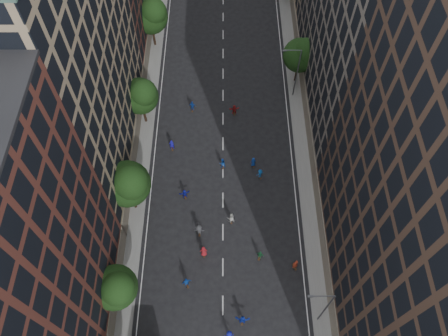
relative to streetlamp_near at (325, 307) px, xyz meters
name	(u,v)px	position (x,y,z in m)	size (l,w,h in m)	color
ground	(223,121)	(-10.37, 28.00, -5.17)	(240.00, 240.00, 0.00)	black
sidewalk_left	(146,83)	(-22.37, 35.50, -5.09)	(4.00, 105.00, 0.15)	slate
sidewalk_right	(300,83)	(1.63, 35.50, -5.09)	(4.00, 105.00, 0.15)	slate
bldg_left_b	(45,59)	(-29.37, 23.00, 11.83)	(14.00, 26.00, 34.00)	#957F61
bldg_right_b	(383,8)	(8.63, 32.00, 11.33)	(14.00, 28.00, 33.00)	#60584F
tree_left_1	(116,288)	(-21.39, 1.86, 0.38)	(4.80, 4.80, 8.21)	black
tree_left_2	(128,183)	(-21.36, 13.83, 1.19)	(5.60, 5.60, 9.45)	black
tree_left_3	(141,95)	(-21.38, 27.85, 0.65)	(5.00, 5.00, 8.58)	black
tree_left_4	(151,15)	(-21.37, 43.84, 0.93)	(5.40, 5.40, 9.08)	black
tree_right_a	(302,54)	(1.02, 35.85, 0.46)	(5.00, 5.00, 8.39)	black
streetlamp_near	(325,307)	(0.00, 0.00, 0.00)	(2.64, 0.22, 9.06)	#595B60
streetlamp_far	(296,71)	(0.00, 33.00, 0.00)	(2.64, 0.22, 9.06)	#595B60
skater_3	(229,335)	(-9.67, -1.88, -4.33)	(1.09, 0.63, 1.68)	#121694
skater_4	(187,282)	(-14.51, 3.85, -4.20)	(1.14, 0.47, 1.94)	#154BB2
skater_5	(242,320)	(-8.21, -0.30, -4.26)	(1.68, 0.54, 1.81)	#162FB2
skater_6	(204,251)	(-12.65, 7.60, -4.21)	(0.94, 0.61, 1.92)	#AD1C25
skater_7	(295,264)	(-1.87, 5.98, -4.20)	(0.71, 0.46, 1.93)	#A8321C
skater_8	(231,218)	(-9.36, 11.98, -4.20)	(0.94, 0.73, 1.93)	silver
skater_9	(199,230)	(-13.28, 10.32, -4.21)	(1.24, 0.71, 1.92)	#3A3B3E
skater_10	(260,255)	(-5.94, 7.20, -4.36)	(0.95, 0.39, 1.61)	#1C5D32
skater_11	(185,194)	(-15.31, 15.50, -4.41)	(1.41, 0.45, 1.52)	#141BA4
skater_12	(253,162)	(-6.28, 20.38, -4.37)	(0.78, 0.51, 1.59)	navy
skater_13	(172,145)	(-17.44, 23.10, -4.21)	(0.70, 0.46, 1.91)	#1B17BC
skater_14	(222,163)	(-10.46, 20.16, -4.30)	(0.85, 0.66, 1.74)	#164BB6
skater_15	(260,174)	(-5.45, 18.52, -4.38)	(1.02, 0.59, 1.58)	#124894
skater_16	(192,106)	(-14.86, 30.09, -4.28)	(1.04, 0.43, 1.77)	#1440A8
skater_17	(234,110)	(-8.72, 29.48, -4.35)	(1.52, 0.48, 1.64)	maroon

